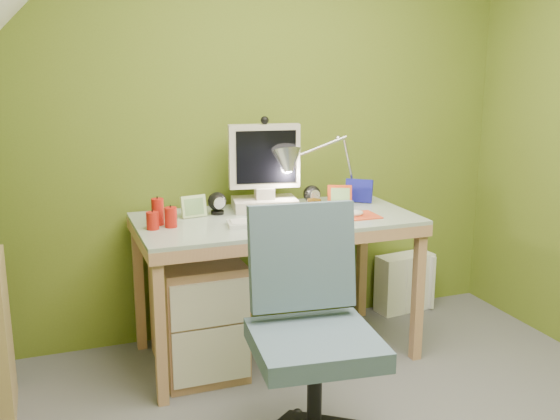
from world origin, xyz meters
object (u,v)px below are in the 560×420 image
object	(u,v)px
monitor	(264,166)
radiator	(404,282)
desk	(276,286)
desk_lamp	(341,154)
task_chair	(315,340)

from	to	relation	value
monitor	radiator	world-z (taller)	monitor
desk	radiator	world-z (taller)	desk
monitor	desk_lamp	bearing A→B (deg)	9.41
radiator	desk	bearing A→B (deg)	-169.79
task_chair	radiator	distance (m)	1.69
desk_lamp	task_chair	size ratio (longest dim) A/B	0.56
monitor	radiator	bearing A→B (deg)	16.67
monitor	task_chair	bearing A→B (deg)	-89.27
desk	desk_lamp	distance (m)	0.82
monitor	desk_lamp	distance (m)	0.45
desk	task_chair	bearing A→B (deg)	-100.22
monitor	desk_lamp	world-z (taller)	desk_lamp
monitor	task_chair	distance (m)	1.21
monitor	radiator	distance (m)	1.28
task_chair	radiator	world-z (taller)	task_chair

